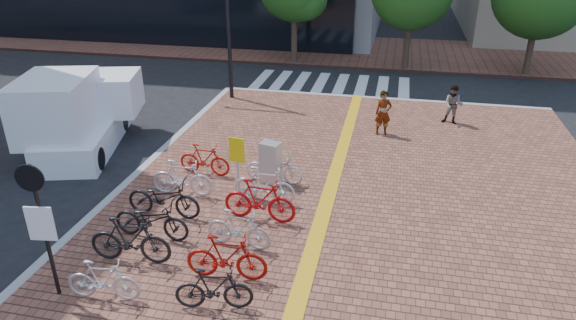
% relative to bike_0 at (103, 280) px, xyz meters
% --- Properties ---
extents(ground, '(120.00, 120.00, 0.00)m').
position_rel_bike_0_xyz_m(ground, '(1.88, 2.55, -0.61)').
color(ground, black).
rests_on(ground, ground).
extents(kerb_north, '(14.00, 0.25, 0.15)m').
position_rel_bike_0_xyz_m(kerb_north, '(4.88, 14.55, -0.54)').
color(kerb_north, gray).
rests_on(kerb_north, ground).
extents(far_sidewalk, '(70.00, 8.00, 0.15)m').
position_rel_bike_0_xyz_m(far_sidewalk, '(1.88, 23.55, -0.54)').
color(far_sidewalk, brown).
rests_on(far_sidewalk, ground).
extents(crosswalk, '(7.50, 4.00, 0.01)m').
position_rel_bike_0_xyz_m(crosswalk, '(2.38, 16.55, -0.61)').
color(crosswalk, silver).
rests_on(crosswalk, ground).
extents(bike_0, '(1.58, 0.59, 0.93)m').
position_rel_bike_0_xyz_m(bike_0, '(0.00, 0.00, 0.00)').
color(bike_0, silver).
rests_on(bike_0, sidewalk).
extents(bike_1, '(1.93, 0.66, 1.14)m').
position_rel_bike_0_xyz_m(bike_1, '(-0.07, 1.29, 0.11)').
color(bike_1, black).
rests_on(bike_1, sidewalk).
extents(bike_2, '(1.95, 0.74, 1.01)m').
position_rel_bike_0_xyz_m(bike_2, '(-0.05, 2.31, 0.04)').
color(bike_2, black).
rests_on(bike_2, sidewalk).
extents(bike_3, '(2.01, 0.73, 1.05)m').
position_rel_bike_0_xyz_m(bike_3, '(-0.19, 3.32, 0.06)').
color(bike_3, black).
rests_on(bike_3, sidewalk).
extents(bike_4, '(1.80, 0.58, 1.07)m').
position_rel_bike_0_xyz_m(bike_4, '(-0.15, 4.48, 0.07)').
color(bike_4, white).
rests_on(bike_4, sidewalk).
extents(bike_5, '(1.65, 0.57, 0.98)m').
position_rel_bike_0_xyz_m(bike_5, '(-0.02, 5.85, 0.03)').
color(bike_5, red).
rests_on(bike_5, sidewalk).
extents(bike_6, '(1.62, 0.74, 0.94)m').
position_rel_bike_0_xyz_m(bike_6, '(2.29, 0.20, 0.01)').
color(bike_6, black).
rests_on(bike_6, sidewalk).
extents(bike_7, '(1.81, 0.62, 1.07)m').
position_rel_bike_0_xyz_m(bike_7, '(2.24, 1.16, 0.07)').
color(bike_7, '#A0100B').
rests_on(bike_7, sidewalk).
extents(bike_8, '(1.66, 0.63, 0.97)m').
position_rel_bike_0_xyz_m(bike_8, '(2.14, 2.37, 0.02)').
color(bike_8, '#B4B4B9').
rests_on(bike_8, sidewalk).
extents(bike_9, '(1.94, 0.66, 1.15)m').
position_rel_bike_0_xyz_m(bike_9, '(2.31, 3.64, 0.11)').
color(bike_9, '#B20C0E').
rests_on(bike_9, sidewalk).
extents(bike_10, '(1.76, 0.57, 1.05)m').
position_rel_bike_0_xyz_m(bike_10, '(2.19, 4.58, 0.06)').
color(bike_10, silver).
rests_on(bike_10, sidewalk).
extents(bike_11, '(1.77, 0.72, 0.91)m').
position_rel_bike_0_xyz_m(bike_11, '(2.18, 5.79, -0.01)').
color(bike_11, silver).
rests_on(bike_11, sidewalk).
extents(pedestrian_a, '(0.68, 0.54, 1.62)m').
position_rel_bike_0_xyz_m(pedestrian_a, '(5.12, 10.29, 0.35)').
color(pedestrian_a, gray).
rests_on(pedestrian_a, sidewalk).
extents(pedestrian_b, '(0.85, 0.73, 1.49)m').
position_rel_bike_0_xyz_m(pedestrian_b, '(7.66, 11.93, 0.28)').
color(pedestrian_b, '#515A67').
rests_on(pedestrian_b, sidewalk).
extents(utility_box, '(0.67, 0.55, 1.26)m').
position_rel_bike_0_xyz_m(utility_box, '(2.07, 5.78, 0.17)').
color(utility_box, '#BBBCC0').
rests_on(utility_box, sidewalk).
extents(yellow_sign, '(0.46, 0.13, 1.68)m').
position_rel_bike_0_xyz_m(yellow_sign, '(1.31, 4.97, 0.70)').
color(yellow_sign, '#B7B7BC').
rests_on(yellow_sign, sidewalk).
extents(notice_sign, '(0.56, 0.16, 3.01)m').
position_rel_bike_0_xyz_m(notice_sign, '(-1.05, -0.09, 1.43)').
color(notice_sign, black).
rests_on(notice_sign, sidewalk).
extents(traffic_light_pole, '(3.01, 1.16, 5.61)m').
position_rel_bike_0_xyz_m(traffic_light_pole, '(-2.84, 13.25, 3.41)').
color(traffic_light_pole, black).
rests_on(traffic_light_pole, sidewalk).
extents(box_truck, '(3.25, 5.12, 2.75)m').
position_rel_bike_0_xyz_m(box_truck, '(-4.84, 7.03, 0.68)').
color(box_truck, white).
rests_on(box_truck, ground).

